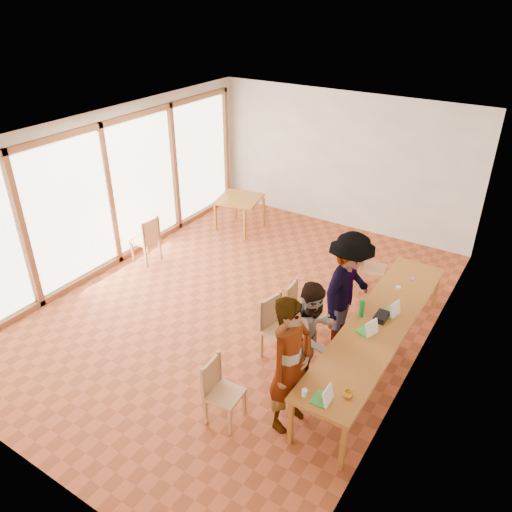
{
  "coord_description": "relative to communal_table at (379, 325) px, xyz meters",
  "views": [
    {
      "loc": [
        4.1,
        -5.89,
        5.01
      ],
      "look_at": [
        0.32,
        0.0,
        1.1
      ],
      "focal_mm": 35.0,
      "sensor_mm": 36.0,
      "label": 1
    }
  ],
  "objects": [
    {
      "name": "pink_phone",
      "position": [
        0.04,
        1.4,
        0.05
      ],
      "size": [
        0.05,
        0.1,
        0.01
      ],
      "primitive_type": "cube",
      "color": "#E747A0",
      "rests_on": "communal_table"
    },
    {
      "name": "wall_front",
      "position": [
        -2.5,
        -3.85,
        0.8
      ],
      "size": [
        6.0,
        0.1,
        3.0
      ],
      "primitive_type": "cube",
      "color": "silver",
      "rests_on": "ground"
    },
    {
      "name": "window_wall",
      "position": [
        -5.46,
        0.15,
        0.8
      ],
      "size": [
        0.1,
        8.0,
        3.0
      ],
      "primitive_type": "cube",
      "color": "white",
      "rests_on": "ground"
    },
    {
      "name": "laptop_near",
      "position": [
        -0.01,
        -1.78,
        0.1
      ],
      "size": [
        0.21,
        0.25,
        0.2
      ],
      "rotation": [
        0.0,
        0.0,
        0.02
      ],
      "color": "green",
      "rests_on": "communal_table"
    },
    {
      "name": "laptop_far",
      "position": [
        0.07,
        0.28,
        0.11
      ],
      "size": [
        0.27,
        0.29,
        0.21
      ],
      "rotation": [
        0.0,
        0.0,
        -0.22
      ],
      "color": "green",
      "rests_on": "communal_table"
    },
    {
      "name": "green_bottle",
      "position": [
        -0.28,
        -0.0,
        0.19
      ],
      "size": [
        0.07,
        0.07,
        0.28
      ],
      "primitive_type": "cylinder",
      "color": "#137F31",
      "rests_on": "communal_table"
    },
    {
      "name": "chair_far",
      "position": [
        -1.36,
        0.05,
        -0.17
      ],
      "size": [
        0.45,
        0.45,
        0.47
      ],
      "rotation": [
        0.0,
        0.0,
        0.1
      ],
      "color": "tan",
      "rests_on": "ground"
    },
    {
      "name": "person_far",
      "position": [
        -0.62,
        0.28,
        0.23
      ],
      "size": [
        0.77,
        1.24,
        1.86
      ],
      "primitive_type": "imported",
      "rotation": [
        0.0,
        0.0,
        1.51
      ],
      "color": "gray",
      "rests_on": "ground"
    },
    {
      "name": "side_table",
      "position": [
        -4.25,
        2.71,
        -0.03
      ],
      "size": [
        0.9,
        0.9,
        0.75
      ],
      "rotation": [
        0.0,
        0.0,
        0.23
      ],
      "color": "#AB6C26",
      "rests_on": "ground"
    },
    {
      "name": "person_near",
      "position": [
        -0.53,
        -1.64,
        0.23
      ],
      "size": [
        0.55,
        0.74,
        1.87
      ],
      "primitive_type": "imported",
      "rotation": [
        0.0,
        0.0,
        1.41
      ],
      "color": "gray",
      "rests_on": "ground"
    },
    {
      "name": "chair_near",
      "position": [
        -1.32,
        -2.07,
        -0.15
      ],
      "size": [
        0.45,
        0.45,
        0.48
      ],
      "rotation": [
        0.0,
        0.0,
        0.07
      ],
      "color": "tan",
      "rests_on": "ground"
    },
    {
      "name": "communal_table",
      "position": [
        0.0,
        0.0,
        0.0
      ],
      "size": [
        0.8,
        4.0,
        0.75
      ],
      "color": "#AB6C26",
      "rests_on": "ground"
    },
    {
      "name": "chair_mid",
      "position": [
        -1.36,
        -0.59,
        -0.11
      ],
      "size": [
        0.55,
        0.55,
        0.52
      ],
      "rotation": [
        0.0,
        0.0,
        -0.23
      ],
      "color": "tan",
      "rests_on": "ground"
    },
    {
      "name": "black_pouch",
      "position": [
        -0.01,
        0.08,
        0.09
      ],
      "size": [
        0.16,
        0.26,
        0.09
      ],
      "primitive_type": "cube",
      "color": "black",
      "rests_on": "communal_table"
    },
    {
      "name": "wall_back",
      "position": [
        -2.5,
        4.15,
        0.8
      ],
      "size": [
        6.0,
        0.1,
        3.0
      ],
      "primitive_type": "cube",
      "color": "silver",
      "rests_on": "ground"
    },
    {
      "name": "wall_right",
      "position": [
        0.5,
        0.15,
        0.8
      ],
      "size": [
        0.1,
        8.0,
        3.0
      ],
      "primitive_type": "cube",
      "color": "silver",
      "rests_on": "ground"
    },
    {
      "name": "ceiling",
      "position": [
        -2.5,
        0.15,
        2.32
      ],
      "size": [
        6.0,
        8.0,
        0.04
      ],
      "primitive_type": "cube",
      "color": "white",
      "rests_on": "wall_back"
    },
    {
      "name": "person_mid",
      "position": [
        -0.64,
        -0.82,
        0.1
      ],
      "size": [
        0.75,
        0.89,
        1.61
      ],
      "primitive_type": "imported",
      "rotation": [
        0.0,
        0.0,
        1.37
      ],
      "color": "gray",
      "rests_on": "ground"
    },
    {
      "name": "chair_spare",
      "position": [
        -4.9,
        0.47,
        -0.11
      ],
      "size": [
        0.47,
        0.47,
        0.51
      ],
      "rotation": [
        0.0,
        0.0,
        3.09
      ],
      "color": "tan",
      "rests_on": "ground"
    },
    {
      "name": "clear_glass",
      "position": [
        -0.23,
        -1.83,
        0.09
      ],
      "size": [
        0.07,
        0.07,
        0.09
      ],
      "primitive_type": "cylinder",
      "color": "silver",
      "rests_on": "communal_table"
    },
    {
      "name": "chair_empty",
      "position": [
        -0.88,
        1.84,
        -0.12
      ],
      "size": [
        0.52,
        0.52,
        0.51
      ],
      "rotation": [
        0.0,
        0.0,
        0.2
      ],
      "color": "tan",
      "rests_on": "ground"
    },
    {
      "name": "ground",
      "position": [
        -2.5,
        0.15,
        -0.7
      ],
      "size": [
        8.0,
        8.0,
        0.0
      ],
      "primitive_type": "plane",
      "color": "#A74A28",
      "rests_on": "ground"
    },
    {
      "name": "yellow_mug",
      "position": [
        0.2,
        -1.57,
        0.09
      ],
      "size": [
        0.14,
        0.14,
        0.09
      ],
      "primitive_type": "imported",
      "rotation": [
        0.0,
        0.0,
        -0.28
      ],
      "color": "yellow",
      "rests_on": "communal_table"
    },
    {
      "name": "condiment_cup",
      "position": [
        -0.06,
        0.96,
        0.08
      ],
      "size": [
        0.08,
        0.08,
        0.06
      ],
      "primitive_type": "cylinder",
      "color": "white",
      "rests_on": "communal_table"
    },
    {
      "name": "laptop_mid",
      "position": [
        -0.05,
        -0.31,
        0.11
      ],
      "size": [
        0.28,
        0.3,
        0.21
      ],
      "rotation": [
        0.0,
        0.0,
        -0.3
      ],
      "color": "green",
      "rests_on": "communal_table"
    }
  ]
}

